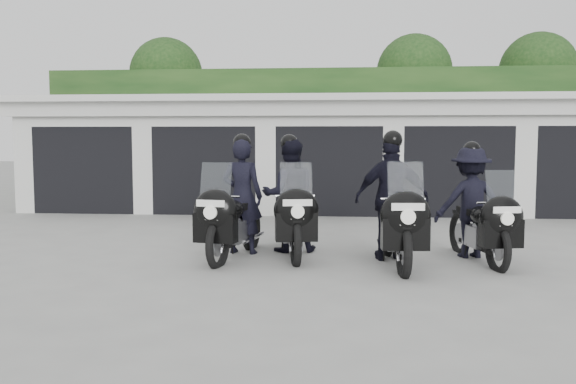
# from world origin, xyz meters

# --- Properties ---
(ground) EXTENTS (80.00, 80.00, 0.00)m
(ground) POSITION_xyz_m (0.00, 0.00, 0.00)
(ground) COLOR gray
(ground) RESTS_ON ground
(garage_block) EXTENTS (16.40, 6.80, 2.96)m
(garage_block) POSITION_xyz_m (-0.00, 8.06, 1.42)
(garage_block) COLOR silver
(garage_block) RESTS_ON ground
(background_vegetation) EXTENTS (20.00, 3.90, 5.80)m
(background_vegetation) POSITION_xyz_m (0.37, 12.92, 2.77)
(background_vegetation) COLOR #143412
(background_vegetation) RESTS_ON ground
(police_bike_a) EXTENTS (0.95, 2.33, 2.04)m
(police_bike_a) POSITION_xyz_m (-1.38, 0.17, 0.81)
(police_bike_a) COLOR black
(police_bike_a) RESTS_ON ground
(police_bike_b) EXTENTS (1.09, 2.32, 2.03)m
(police_bike_b) POSITION_xyz_m (-0.53, 0.51, 0.86)
(police_bike_b) COLOR black
(police_bike_b) RESTS_ON ground
(police_bike_c) EXTENTS (1.18, 2.40, 2.09)m
(police_bike_c) POSITION_xyz_m (1.11, -0.08, 0.88)
(police_bike_c) COLOR black
(police_bike_c) RESTS_ON ground
(police_bike_d) EXTENTS (1.24, 2.18, 1.91)m
(police_bike_d) POSITION_xyz_m (2.40, 0.31, 0.82)
(police_bike_d) COLOR black
(police_bike_d) RESTS_ON ground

